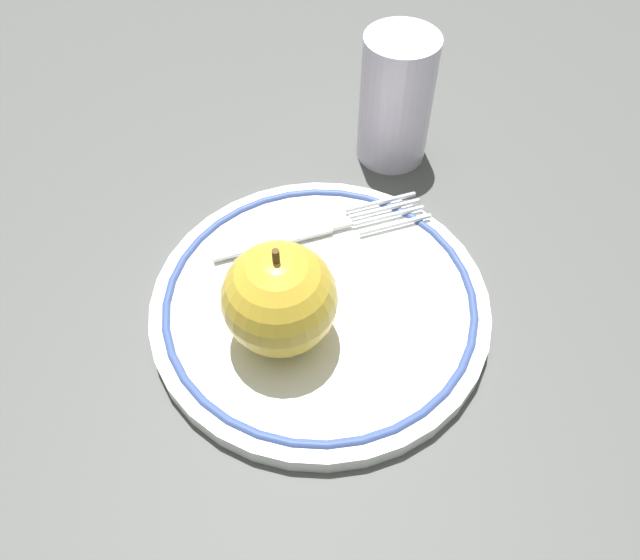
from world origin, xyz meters
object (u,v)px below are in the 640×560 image
object	(u,v)px
drinking_glass	(396,100)
apple_red_whole	(280,299)
plate	(320,304)
fork	(314,230)

from	to	relation	value
drinking_glass	apple_red_whole	bearing A→B (deg)	-82.11
plate	drinking_glass	bearing A→B (deg)	101.59
fork	drinking_glass	bearing A→B (deg)	40.44
apple_red_whole	drinking_glass	xyz separation A→B (m)	(-0.03, 0.22, 0.00)
plate	drinking_glass	distance (m)	0.19
fork	apple_red_whole	bearing A→B (deg)	-121.29
apple_red_whole	drinking_glass	size ratio (longest dim) A/B	0.75
apple_red_whole	drinking_glass	distance (m)	0.22
plate	apple_red_whole	distance (m)	0.06
apple_red_whole	plate	bearing A→B (deg)	79.67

